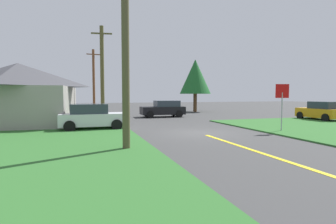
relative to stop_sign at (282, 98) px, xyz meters
The scene contains 11 objects.
ground_plane 5.37m from the stop_sign, 167.52° to the left, with size 120.00×120.00×0.00m, color #3E3E3E.
lane_stripe_center 8.70m from the stop_sign, 125.07° to the right, with size 0.20×14.00×0.01m, color yellow.
stop_sign is the anchor object (origin of this frame).
car_approaching_junction 13.01m from the stop_sign, 106.10° to the left, with size 4.32×2.19×1.62m.
car_on_crossroad 9.66m from the stop_sign, 30.60° to the left, with size 2.00×3.87×1.62m.
parked_car_near_building 11.68m from the stop_sign, 157.16° to the left, with size 4.06×1.97×1.62m.
utility_pole_near 10.11m from the stop_sign, 165.35° to the right, with size 1.80×0.30×7.48m.
utility_pole_mid 15.07m from the stop_sign, 129.85° to the left, with size 1.80×0.37×8.21m.
utility_pole_far 27.31m from the stop_sign, 110.97° to the left, with size 1.80×0.33×8.38m.
oak_tree_left 19.39m from the stop_sign, 82.10° to the left, with size 4.01×4.01×6.73m.
barn 17.65m from the stop_sign, 151.90° to the left, with size 7.54×7.50×4.43m.
Camera 1 is at (-6.39, -14.23, 2.20)m, focal length 28.84 mm.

